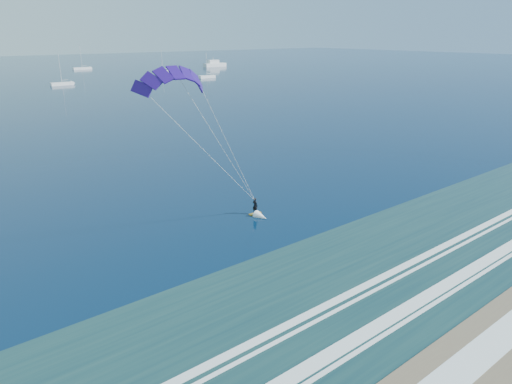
{
  "coord_description": "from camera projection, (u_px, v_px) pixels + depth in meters",
  "views": [
    {
      "loc": [
        -21.07,
        -10.49,
        19.56
      ],
      "look_at": [
        5.97,
        23.73,
        4.27
      ],
      "focal_mm": 32.0,
      "sensor_mm": 36.0,
      "label": 1
    }
  ],
  "objects": [
    {
      "name": "motor_yacht",
      "position": [
        214.0,
        64.0,
        274.66
      ],
      "size": [
        14.48,
        3.86,
        6.05
      ],
      "color": "white",
      "rests_on": "ground"
    },
    {
      "name": "kitesurfer_rig",
      "position": [
        222.0,
        147.0,
        43.33
      ],
      "size": [
        17.01,
        7.32,
        18.08
      ],
      "color": "#C18516",
      "rests_on": "ground"
    },
    {
      "name": "sailboat_5",
      "position": [
        207.0,
        77.0,
        206.61
      ],
      "size": [
        7.96,
        2.4,
        10.89
      ],
      "color": "white",
      "rests_on": "ground"
    },
    {
      "name": "sailboat_4",
      "position": [
        163.0,
        71.0,
        234.0
      ],
      "size": [
        8.24,
        2.4,
        11.32
      ],
      "color": "white",
      "rests_on": "ground"
    },
    {
      "name": "sailboat_2",
      "position": [
        62.0,
        84.0,
        178.01
      ],
      "size": [
        8.49,
        2.4,
        11.81
      ],
      "color": "white",
      "rests_on": "ground"
    },
    {
      "name": "sailboat_3",
      "position": [
        82.0,
        68.0,
        254.44
      ],
      "size": [
        10.08,
        2.4,
        13.52
      ],
      "color": "white",
      "rests_on": "ground"
    }
  ]
}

